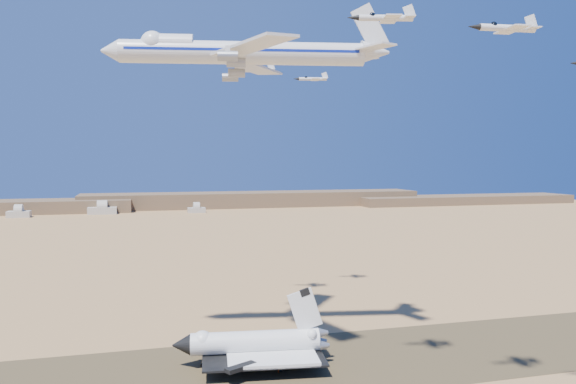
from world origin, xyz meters
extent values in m
plane|color=#A17F47|center=(0.00, 0.00, 0.00)|extent=(1200.00, 1200.00, 0.00)
cube|color=#4F3E27|center=(0.00, 0.00, 0.03)|extent=(600.00, 50.00, 0.06)
cube|color=brown|center=(120.00, 540.00, 9.00)|extent=(420.00, 60.00, 18.00)
cube|color=brown|center=(400.00, 510.00, 5.50)|extent=(300.00, 60.00, 11.00)
cube|color=#AEA79A|center=(-140.00, 470.00, 3.25)|extent=(22.00, 14.00, 6.50)
cube|color=#AEA79A|center=(-60.00, 485.00, 3.75)|extent=(30.00, 15.00, 7.50)
cube|color=#AEA79A|center=(40.00, 475.00, 2.75)|extent=(19.00, 12.50, 5.50)
cylinder|color=silver|center=(6.53, 3.18, 6.71)|extent=(36.27, 10.85, 6.26)
cone|color=black|center=(-13.64, 5.82, 6.71)|extent=(5.76, 6.55, 5.95)
sphere|color=silver|center=(-7.87, 5.07, 7.60)|extent=(5.81, 5.81, 5.81)
cube|color=silver|center=(10.96, 2.60, 4.13)|extent=(27.86, 29.78, 1.01)
cube|color=black|center=(8.75, 2.89, 3.63)|extent=(36.72, 30.95, 0.56)
cube|color=silver|center=(20.94, 1.29, 15.42)|extent=(10.38, 2.12, 12.87)
cylinder|color=gray|center=(-7.87, 5.07, 1.79)|extent=(0.40, 0.40, 3.58)
cylinder|color=black|center=(-7.87, 5.07, 0.61)|extent=(1.28, 0.66, 1.23)
cylinder|color=gray|center=(12.45, -3.23, 1.79)|extent=(0.40, 0.40, 3.58)
cylinder|color=black|center=(12.45, -3.23, 0.61)|extent=(1.28, 0.66, 1.23)
cylinder|color=gray|center=(13.90, 7.85, 1.79)|extent=(0.40, 0.40, 3.58)
cylinder|color=black|center=(13.90, 7.85, 0.61)|extent=(1.28, 0.66, 1.23)
cylinder|color=silver|center=(5.56, 12.42, 89.35)|extent=(70.69, 19.35, 6.65)
cone|color=silver|center=(-31.74, 19.29, 89.35)|extent=(6.31, 7.48, 6.65)
sphere|color=silver|center=(-19.99, 17.12, 91.74)|extent=(6.86, 6.86, 6.86)
cube|color=silver|center=(4.59, -4.31, 88.11)|extent=(18.32, 32.54, 0.73)
cube|color=silver|center=(10.61, 28.39, 88.11)|extent=(26.70, 30.23, 0.73)
cube|color=silver|center=(41.12, -1.00, 90.39)|extent=(9.21, 12.68, 0.52)
cube|color=silver|center=(43.56, 12.28, 90.39)|extent=(11.76, 12.41, 0.52)
cube|color=silver|center=(42.34, 5.64, 97.15)|extent=(11.78, 2.86, 14.85)
cylinder|color=gray|center=(1.82, 3.60, 84.99)|extent=(5.60, 3.60, 2.70)
cylinder|color=gray|center=(-1.92, -5.22, 84.99)|extent=(5.60, 3.60, 2.70)
cylinder|color=gray|center=(5.21, 21.99, 84.99)|extent=(5.60, 3.60, 2.70)
cylinder|color=gray|center=(4.86, 31.56, 84.99)|extent=(5.60, 3.60, 2.70)
imported|color=#D3530C|center=(14.50, -2.14, 0.85)|extent=(0.50, 0.65, 1.58)
imported|color=#D3530C|center=(14.77, -2.39, 0.97)|extent=(0.84, 1.02, 1.82)
imported|color=#D3530C|center=(11.74, -4.34, 0.94)|extent=(1.04, 1.15, 1.77)
cylinder|color=silver|center=(30.46, -30.48, 90.69)|extent=(12.45, 4.27, 1.45)
cone|color=black|center=(23.19, -28.76, 90.69)|extent=(2.94, 1.93, 1.35)
sphere|color=black|center=(27.43, -29.76, 91.21)|extent=(1.45, 1.45, 1.45)
cube|color=silver|center=(31.47, -30.71, 90.48)|extent=(5.44, 8.91, 0.26)
cube|color=silver|center=(35.51, -31.67, 90.69)|extent=(3.41, 5.57, 0.21)
cube|color=silver|center=(35.71, -31.71, 92.14)|extent=(3.11, 0.97, 3.51)
cylinder|color=silver|center=(48.82, -49.39, 85.28)|extent=(12.27, 2.60, 1.42)
cone|color=black|center=(41.54, -48.67, 85.28)|extent=(2.76, 1.57, 1.32)
sphere|color=black|center=(45.79, -49.09, 85.78)|extent=(1.42, 1.42, 1.42)
cube|color=silver|center=(49.83, -49.49, 85.07)|extent=(4.33, 8.44, 0.25)
cube|color=silver|center=(53.88, -49.88, 85.28)|extent=(2.72, 5.27, 0.20)
cube|color=silver|center=(54.08, -49.90, 86.70)|extent=(3.08, 0.55, 3.44)
cylinder|color=silver|center=(19.48, 58.80, 92.02)|extent=(12.32, 4.82, 1.45)
cone|color=black|center=(12.33, 60.86, 92.02)|extent=(2.95, 2.03, 1.34)
sphere|color=black|center=(16.50, 59.66, 92.53)|extent=(1.45, 1.45, 1.45)
cube|color=silver|center=(20.47, 58.52, 91.81)|extent=(5.76, 8.94, 0.26)
cube|color=silver|center=(24.44, 57.37, 92.02)|extent=(3.61, 5.59, 0.21)
cube|color=silver|center=(24.64, 57.32, 93.46)|extent=(3.08, 1.11, 3.50)
cylinder|color=silver|center=(45.97, 72.23, 91.67)|extent=(11.40, 3.81, 1.33)
cone|color=black|center=(39.31, 73.74, 91.67)|extent=(2.68, 1.75, 1.23)
sphere|color=black|center=(43.20, 72.86, 92.14)|extent=(1.33, 1.33, 1.33)
cube|color=silver|center=(46.90, 72.02, 91.48)|extent=(4.92, 8.14, 0.24)
cube|color=silver|center=(50.60, 71.18, 91.67)|extent=(3.09, 5.09, 0.19)
cube|color=silver|center=(50.79, 71.14, 93.00)|extent=(2.85, 0.87, 3.21)
camera|label=1|loc=(-25.45, -150.16, 58.20)|focal=35.00mm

